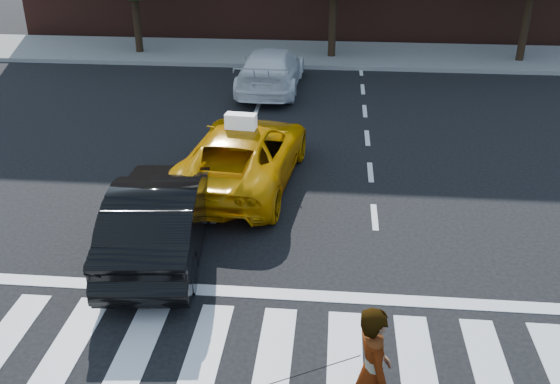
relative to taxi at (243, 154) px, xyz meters
The scene contains 9 objects.
ground 5.98m from the taxi, 77.76° to the right, with size 120.00×120.00×0.00m, color black.
crosswalk 5.98m from the taxi, 77.76° to the right, with size 13.00×2.40×0.01m, color silver.
stop_line 4.44m from the taxi, 73.32° to the right, with size 12.00×0.30×0.01m, color silver.
sidewalk_far 11.78m from the taxi, 83.85° to the left, with size 30.00×4.00×0.15m, color slate.
taxi is the anchor object (origin of this frame).
black_sedan 3.20m from the taxi, 109.26° to the right, with size 1.52×4.35×1.43m, color black.
white_suv 7.08m from the taxi, 91.14° to the left, with size 1.89×4.65×1.35m, color white.
woman 7.36m from the taxi, 69.84° to the right, with size 0.66×0.43×1.81m, color #999999.
taxi_sign 0.86m from the taxi, 90.00° to the right, with size 0.65×0.28×0.32m, color white.
Camera 1 is at (0.71, -6.76, 6.01)m, focal length 40.00 mm.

